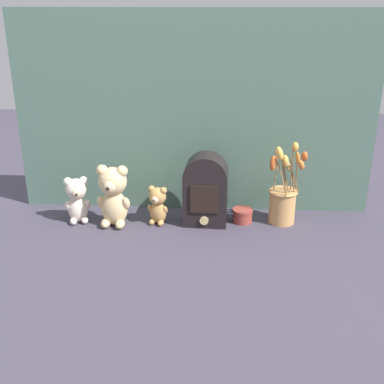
{
  "coord_description": "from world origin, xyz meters",
  "views": [
    {
      "loc": [
        0.09,
        -1.66,
        0.8
      ],
      "look_at": [
        0.0,
        0.02,
        0.13
      ],
      "focal_mm": 45.0,
      "sensor_mm": 36.0,
      "label": 1
    }
  ],
  "objects_px": {
    "teddy_bear_medium": "(77,199)",
    "teddy_bear_small": "(158,204)",
    "decorative_tin_tall": "(242,215)",
    "flower_vase": "(283,200)",
    "vintage_radio": "(206,189)",
    "teddy_bear_large": "(113,195)"
  },
  "relations": [
    {
      "from": "teddy_bear_large",
      "to": "flower_vase",
      "type": "distance_m",
      "value": 0.64
    },
    {
      "from": "flower_vase",
      "to": "vintage_radio",
      "type": "bearing_deg",
      "value": -176.16
    },
    {
      "from": "teddy_bear_large",
      "to": "vintage_radio",
      "type": "relative_size",
      "value": 0.87
    },
    {
      "from": "teddy_bear_medium",
      "to": "decorative_tin_tall",
      "type": "bearing_deg",
      "value": 3.02
    },
    {
      "from": "teddy_bear_large",
      "to": "teddy_bear_medium",
      "type": "distance_m",
      "value": 0.15
    },
    {
      "from": "teddy_bear_large",
      "to": "teddy_bear_small",
      "type": "xyz_separation_m",
      "value": [
        0.16,
        0.02,
        -0.05
      ]
    },
    {
      "from": "vintage_radio",
      "to": "decorative_tin_tall",
      "type": "relative_size",
      "value": 3.51
    },
    {
      "from": "teddy_bear_small",
      "to": "decorative_tin_tall",
      "type": "bearing_deg",
      "value": 5.42
    },
    {
      "from": "teddy_bear_medium",
      "to": "teddy_bear_small",
      "type": "height_order",
      "value": "teddy_bear_medium"
    },
    {
      "from": "decorative_tin_tall",
      "to": "vintage_radio",
      "type": "bearing_deg",
      "value": -173.59
    },
    {
      "from": "teddy_bear_small",
      "to": "flower_vase",
      "type": "height_order",
      "value": "flower_vase"
    },
    {
      "from": "teddy_bear_small",
      "to": "teddy_bear_large",
      "type": "bearing_deg",
      "value": -172.1
    },
    {
      "from": "flower_vase",
      "to": "vintage_radio",
      "type": "distance_m",
      "value": 0.3
    },
    {
      "from": "teddy_bear_small",
      "to": "teddy_bear_medium",
      "type": "bearing_deg",
      "value": -179.51
    },
    {
      "from": "teddy_bear_large",
      "to": "flower_vase",
      "type": "bearing_deg",
      "value": 5.11
    },
    {
      "from": "teddy_bear_large",
      "to": "decorative_tin_tall",
      "type": "xyz_separation_m",
      "value": [
        0.49,
        0.05,
        -0.1
      ]
    },
    {
      "from": "teddy_bear_large",
      "to": "teddy_bear_medium",
      "type": "bearing_deg",
      "value": 172.16
    },
    {
      "from": "teddy_bear_medium",
      "to": "vintage_radio",
      "type": "bearing_deg",
      "value": 2.03
    },
    {
      "from": "teddy_bear_large",
      "to": "teddy_bear_small",
      "type": "relative_size",
      "value": 1.58
    },
    {
      "from": "teddy_bear_medium",
      "to": "flower_vase",
      "type": "bearing_deg",
      "value": 2.71
    },
    {
      "from": "teddy_bear_medium",
      "to": "teddy_bear_small",
      "type": "bearing_deg",
      "value": 0.49
    },
    {
      "from": "vintage_radio",
      "to": "teddy_bear_large",
      "type": "bearing_deg",
      "value": -173.81
    }
  ]
}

